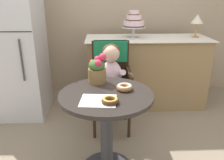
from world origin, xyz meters
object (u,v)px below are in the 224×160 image
Objects in this scene: donut_front at (110,100)px; flower_vase at (97,70)px; cafe_table at (106,118)px; donut_mid at (125,87)px; tiered_cake_stand at (134,22)px; wicker_chair at (111,71)px; refrigerator at (14,46)px; table_lamp at (197,20)px; seated_child at (111,73)px.

donut_front is 0.42m from flower_vase.
flower_vase is (-0.07, 0.23, 0.32)m from cafe_table.
donut_mid reaches higher than cafe_table.
tiered_cake_stand reaches higher than donut_front.
wicker_chair reaches higher than donut_mid.
wicker_chair is 7.36× the size of donut_mid.
refrigerator is at bearing 130.27° from donut_front.
table_lamp reaches higher than wicker_chair.
flower_vase is at bearing -112.21° from tiered_cake_stand.
flower_vase reaches higher than wicker_chair.
cafe_table is 2.53× the size of table_lamp.
seated_child is at bearing -113.47° from tiered_cake_stand.
wicker_chair is 1.31m from table_lamp.
wicker_chair is at bearing -119.19° from tiered_cake_stand.
refrigerator is at bearing -174.77° from table_lamp.
refrigerator reaches higher than donut_front.
refrigerator is at bearing 155.85° from seated_child.
donut_mid is 0.29m from flower_vase.
tiered_cake_stand is at bearing 67.79° from flower_vase.
wicker_chair is 3.35× the size of table_lamp.
cafe_table is 0.29m from donut_front.
refrigerator reaches higher than cafe_table.
cafe_table is at bearing -105.68° from tiered_cake_stand.
flower_vase is at bearing -41.48° from refrigerator.
refrigerator is at bearing 138.52° from flower_vase.
tiered_cake_stand is (0.30, 0.54, 0.46)m from wicker_chair.
table_lamp is 0.17× the size of refrigerator.
tiered_cake_stand is at bearing -179.86° from table_lamp.
seated_child reaches higher than wicker_chair.
refrigerator is at bearing 133.67° from cafe_table.
seated_child is 2.55× the size of table_lamp.
table_lamp is (1.10, 0.70, 0.44)m from seated_child.
tiered_cake_stand reaches higher than seated_child.
flower_vase is at bearing -109.76° from seated_child.
donut_mid is (0.08, -0.54, 0.07)m from seated_child.
flower_vase is 0.88× the size of table_lamp.
refrigerator is (-1.19, 1.04, 0.11)m from donut_mid.
wicker_chair is 0.77m from tiered_cake_stand.
flower_vase is 1.18m from tiered_cake_stand.
refrigerator is (-1.11, 0.34, 0.21)m from wicker_chair.
flower_vase is at bearing -104.23° from wicker_chair.
tiered_cake_stand is (0.44, 1.07, 0.26)m from flower_vase.
donut_mid is at bearing -39.35° from flower_vase.
tiered_cake_stand reaches higher than cafe_table.
tiered_cake_stand reaches higher than table_lamp.
seated_child is 0.77m from donut_front.
donut_front is at bearing -92.41° from wicker_chair.
donut_front is at bearing -92.83° from seated_child.
flower_vase is at bearing -138.97° from table_lamp.
wicker_chair is at bearing 85.35° from cafe_table.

